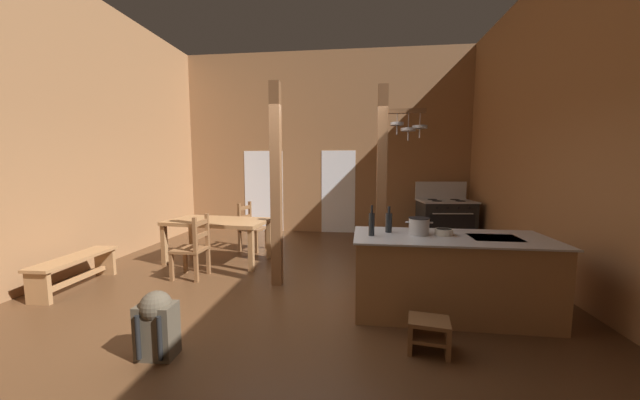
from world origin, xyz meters
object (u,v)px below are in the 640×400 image
backpack (157,322)px  stockpot_on_counter (419,226)px  ladderback_chair_by_post (251,227)px  bench_along_left_wall (75,267)px  kitchen_island (449,275)px  bottle_short_on_counter (389,222)px  dining_table (218,225)px  ladderback_chair_near_window (193,248)px  stove_range (445,221)px  bottle_tall_on_counter (372,224)px  mixing_bowl_on_counter (444,232)px  step_stool (429,332)px

backpack → stockpot_on_counter: 2.84m
ladderback_chair_by_post → bench_along_left_wall: size_ratio=0.77×
kitchen_island → backpack: kitchen_island is taller
ladderback_chair_by_post → kitchen_island: bearing=-38.0°
bottle_short_on_counter → stockpot_on_counter: bearing=-13.9°
dining_table → bottle_short_on_counter: bottle_short_on_counter is taller
ladderback_chair_near_window → ladderback_chair_by_post: bearing=79.4°
stove_range → ladderback_chair_near_window: bearing=-147.4°
stove_range → dining_table: (-4.32, -1.93, 0.17)m
dining_table → bottle_tall_on_counter: size_ratio=5.09×
mixing_bowl_on_counter → bottle_tall_on_counter: 0.84m
bench_along_left_wall → ladderback_chair_by_post: bearing=52.9°
stove_range → bottle_short_on_counter: (-1.52, -3.40, 0.53)m
kitchen_island → mixing_bowl_on_counter: size_ratio=10.82×
ladderback_chair_near_window → bottle_short_on_counter: bottle_short_on_counter is taller
backpack → ladderback_chair_by_post: bearing=96.0°
kitchen_island → ladderback_chair_near_window: ladderback_chair_near_window is taller
mixing_bowl_on_counter → bottle_short_on_counter: 0.63m
stockpot_on_counter → mixing_bowl_on_counter: bearing=-0.5°
kitchen_island → bottle_tall_on_counter: bearing=-175.8°
step_stool → ladderback_chair_by_post: bearing=129.9°
stockpot_on_counter → bottle_short_on_counter: bottle_short_on_counter is taller
ladderback_chair_by_post → stockpot_on_counter: stockpot_on_counter is taller
bench_along_left_wall → stockpot_on_counter: 4.62m
step_stool → mixing_bowl_on_counter: (0.33, 0.92, 0.75)m
ladderback_chair_by_post → mixing_bowl_on_counter: (3.11, -2.41, 0.47)m
mixing_bowl_on_counter → bottle_short_on_counter: bottle_short_on_counter is taller
ladderback_chair_near_window → ladderback_chair_by_post: (0.32, 1.70, 0.00)m
stockpot_on_counter → bottle_tall_on_counter: size_ratio=0.88×
ladderback_chair_by_post → backpack: 3.72m
dining_table → bottle_short_on_counter: bearing=-27.8°
step_stool → stove_range: bearing=74.3°
stockpot_on_counter → ladderback_chair_by_post: bearing=139.6°
stove_range → step_stool: size_ratio=3.30×
step_stool → stockpot_on_counter: stockpot_on_counter is taller
bottle_tall_on_counter → ladderback_chair_near_window: bearing=162.1°
mixing_bowl_on_counter → ladderback_chair_near_window: bearing=168.3°
dining_table → bottle_short_on_counter: (2.79, -1.47, 0.36)m
step_stool → ladderback_chair_by_post: size_ratio=0.42×
ladderback_chair_near_window → stockpot_on_counter: (3.15, -0.71, 0.54)m
kitchen_island → stove_range: bearing=76.6°
step_stool → bottle_short_on_counter: 1.34m
bottle_short_on_counter → ladderback_chair_by_post: bearing=137.0°
bench_along_left_wall → stockpot_on_counter: stockpot_on_counter is taller
step_stool → bench_along_left_wall: size_ratio=0.32×
ladderback_chair_by_post → stockpot_on_counter: size_ratio=3.08×
step_stool → dining_table: bearing=141.2°
backpack → mixing_bowl_on_counter: bearing=25.2°
ladderback_chair_by_post → backpack: ladderback_chair_by_post is taller
bottle_short_on_counter → kitchen_island: bearing=-12.4°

